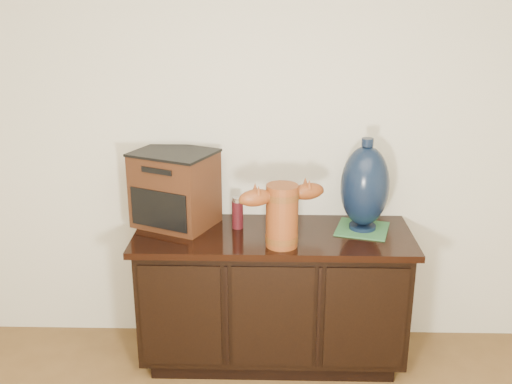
{
  "coord_description": "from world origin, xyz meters",
  "views": [
    {
      "loc": [
        -0.02,
        -0.68,
        1.97
      ],
      "look_at": [
        -0.09,
        2.18,
        1.0
      ],
      "focal_mm": 42.0,
      "sensor_mm": 36.0,
      "label": 1
    }
  ],
  "objects_px": {
    "lamp_base": "(365,187)",
    "spray_can": "(238,213)",
    "terracotta_vessel": "(282,212)",
    "tv_radio": "(175,188)",
    "sideboard": "(273,295)"
  },
  "relations": [
    {
      "from": "tv_radio",
      "to": "spray_can",
      "type": "distance_m",
      "value": 0.36
    },
    {
      "from": "lamp_base",
      "to": "sideboard",
      "type": "bearing_deg",
      "value": -172.7
    },
    {
      "from": "spray_can",
      "to": "lamp_base",
      "type": "bearing_deg",
      "value": -0.84
    },
    {
      "from": "sideboard",
      "to": "tv_radio",
      "type": "xyz_separation_m",
      "value": [
        -0.53,
        0.12,
        0.57
      ]
    },
    {
      "from": "terracotta_vessel",
      "to": "tv_radio",
      "type": "distance_m",
      "value": 0.63
    },
    {
      "from": "sideboard",
      "to": "spray_can",
      "type": "height_order",
      "value": "spray_can"
    },
    {
      "from": "terracotta_vessel",
      "to": "tv_radio",
      "type": "relative_size",
      "value": 0.88
    },
    {
      "from": "sideboard",
      "to": "terracotta_vessel",
      "type": "height_order",
      "value": "terracotta_vessel"
    },
    {
      "from": "terracotta_vessel",
      "to": "lamp_base",
      "type": "xyz_separation_m",
      "value": [
        0.43,
        0.22,
        0.06
      ]
    },
    {
      "from": "tv_radio",
      "to": "lamp_base",
      "type": "distance_m",
      "value": 1.01
    },
    {
      "from": "terracotta_vessel",
      "to": "spray_can",
      "type": "bearing_deg",
      "value": 113.25
    },
    {
      "from": "sideboard",
      "to": "terracotta_vessel",
      "type": "bearing_deg",
      "value": -75.37
    },
    {
      "from": "sideboard",
      "to": "tv_radio",
      "type": "bearing_deg",
      "value": 167.3
    },
    {
      "from": "tv_radio",
      "to": "sideboard",
      "type": "bearing_deg",
      "value": 11.84
    },
    {
      "from": "lamp_base",
      "to": "spray_can",
      "type": "relative_size",
      "value": 2.82
    }
  ]
}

